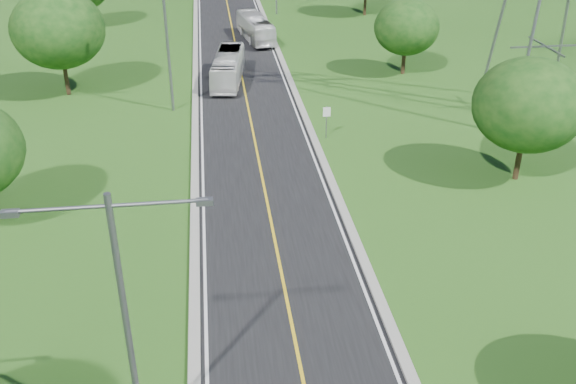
% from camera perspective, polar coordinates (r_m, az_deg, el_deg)
% --- Properties ---
extents(ground, '(260.00, 260.00, 0.00)m').
position_cam_1_polar(ground, '(66.99, -4.51, 12.02)').
color(ground, '#234C15').
rests_on(ground, ground).
extents(road, '(8.00, 150.00, 0.06)m').
position_cam_1_polar(road, '(72.76, -4.79, 13.34)').
color(road, black).
rests_on(road, ground).
extents(curb_left, '(0.50, 150.00, 0.22)m').
position_cam_1_polar(curb_left, '(72.69, -8.23, 13.20)').
color(curb_left, gray).
rests_on(curb_left, ground).
extents(curb_right, '(0.50, 150.00, 0.22)m').
position_cam_1_polar(curb_right, '(73.04, -1.37, 13.55)').
color(curb_right, gray).
rests_on(curb_right, ground).
extents(speed_limit_sign, '(0.55, 0.09, 2.40)m').
position_cam_1_polar(speed_limit_sign, '(46.28, 3.45, 6.67)').
color(speed_limit_sign, slate).
rests_on(speed_limit_sign, ground).
extents(streetlight_near_left, '(5.90, 0.25, 10.00)m').
position_cam_1_polar(streetlight_near_left, '(20.82, -14.36, -10.01)').
color(streetlight_near_left, slate).
rests_on(streetlight_near_left, ground).
extents(streetlight_mid_left, '(5.90, 0.25, 10.00)m').
position_cam_1_polar(streetlight_mid_left, '(50.98, -10.72, 13.41)').
color(streetlight_mid_left, slate).
rests_on(streetlight_mid_left, ground).
extents(tree_lc, '(7.56, 7.56, 8.79)m').
position_cam_1_polar(tree_lc, '(57.12, -19.76, 13.47)').
color(tree_lc, black).
rests_on(tree_lc, ground).
extents(tree_rb, '(6.72, 6.72, 7.82)m').
position_cam_1_polar(tree_rb, '(41.47, 20.61, 7.25)').
color(tree_rb, black).
rests_on(tree_rb, ground).
extents(tree_rc, '(5.88, 5.88, 6.84)m').
position_cam_1_polar(tree_rc, '(60.78, 10.49, 14.21)').
color(tree_rc, black).
rests_on(tree_rc, ground).
extents(bus_outbound, '(3.69, 9.72, 2.64)m').
position_cam_1_polar(bus_outbound, '(72.07, -2.92, 14.36)').
color(bus_outbound, silver).
rests_on(bus_outbound, road).
extents(bus_inbound, '(3.52, 9.68, 2.64)m').
position_cam_1_polar(bus_inbound, '(58.44, -5.35, 10.98)').
color(bus_inbound, silver).
rests_on(bus_inbound, road).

